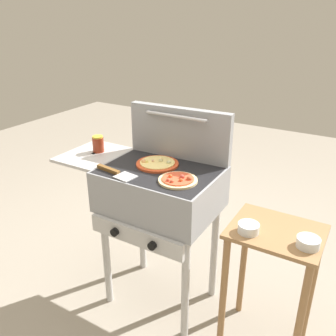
# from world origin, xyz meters

# --- Properties ---
(ground_plane) EXTENTS (8.00, 8.00, 0.00)m
(ground_plane) POSITION_xyz_m (0.00, 0.00, 0.00)
(ground_plane) COLOR gray
(grill) EXTENTS (0.96, 0.53, 0.90)m
(grill) POSITION_xyz_m (-0.01, -0.00, 0.76)
(grill) COLOR gray
(grill) RESTS_ON ground_plane
(grill_lid_open) EXTENTS (0.63, 0.09, 0.30)m
(grill_lid_open) POSITION_xyz_m (0.00, 0.21, 1.05)
(grill_lid_open) COLOR gray
(grill_lid_open) RESTS_ON grill
(pizza_cheese) EXTENTS (0.24, 0.24, 0.04)m
(pizza_cheese) POSITION_xyz_m (-0.05, 0.05, 0.91)
(pizza_cheese) COLOR #C64723
(pizza_cheese) RESTS_ON grill
(pizza_pepperoni) EXTENTS (0.20, 0.20, 0.04)m
(pizza_pepperoni) POSITION_xyz_m (0.16, -0.08, 0.91)
(pizza_pepperoni) COLOR beige
(pizza_pepperoni) RESTS_ON grill
(sauce_jar) EXTENTS (0.07, 0.07, 0.10)m
(sauce_jar) POSITION_xyz_m (-0.47, 0.04, 0.95)
(sauce_jar) COLOR maroon
(sauce_jar) RESTS_ON grill
(spatula) EXTENTS (0.27, 0.10, 0.02)m
(spatula) POSITION_xyz_m (-0.18, -0.17, 0.91)
(spatula) COLOR #B7BABF
(spatula) RESTS_ON grill
(prep_table) EXTENTS (0.44, 0.36, 0.73)m
(prep_table) POSITION_xyz_m (0.66, 0.00, 0.52)
(prep_table) COLOR olive
(prep_table) RESTS_ON ground_plane
(topping_bowl_near) EXTENTS (0.10, 0.10, 0.04)m
(topping_bowl_near) POSITION_xyz_m (0.55, -0.09, 0.75)
(topping_bowl_near) COLOR silver
(topping_bowl_near) RESTS_ON prep_table
(topping_bowl_far) EXTENTS (0.10, 0.10, 0.04)m
(topping_bowl_far) POSITION_xyz_m (0.81, -0.06, 0.75)
(topping_bowl_far) COLOR silver
(topping_bowl_far) RESTS_ON prep_table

